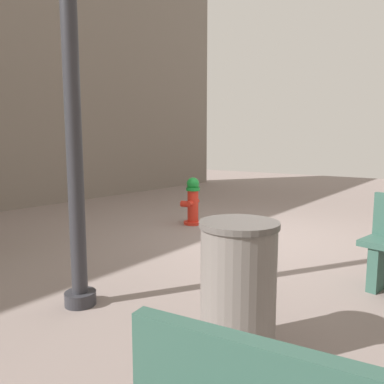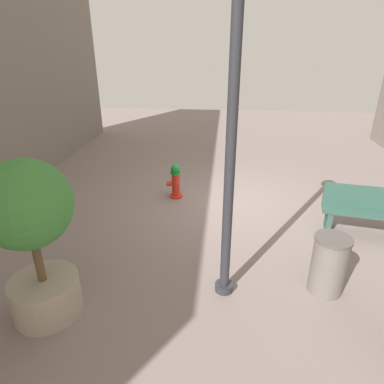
{
  "view_description": "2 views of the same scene",
  "coord_description": "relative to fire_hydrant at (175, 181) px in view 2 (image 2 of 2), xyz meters",
  "views": [
    {
      "loc": [
        -2.57,
        5.08,
        1.46
      ],
      "look_at": [
        0.49,
        1.07,
        0.79
      ],
      "focal_mm": 34.74,
      "sensor_mm": 36.0,
      "label": 1
    },
    {
      "loc": [
        0.27,
        7.31,
        3.54
      ],
      "look_at": [
        0.86,
        1.38,
        0.85
      ],
      "focal_mm": 31.47,
      "sensor_mm": 36.0,
      "label": 2
    }
  ],
  "objects": [
    {
      "name": "ground_plane",
      "position": [
        -1.42,
        0.17,
        -0.42
      ],
      "size": [
        23.4,
        23.4,
        0.0
      ],
      "primitive_type": "plane",
      "color": "gray"
    },
    {
      "name": "fire_hydrant",
      "position": [
        0.0,
        0.0,
        0.0
      ],
      "size": [
        0.4,
        0.43,
        0.85
      ],
      "color": "red",
      "rests_on": "ground_plane"
    },
    {
      "name": "bench_near",
      "position": [
        -3.94,
        1.29,
        0.07
      ],
      "size": [
        1.63,
        0.71,
        0.95
      ],
      "color": "#33594C",
      "rests_on": "ground_plane"
    },
    {
      "name": "planter_tree",
      "position": [
        1.24,
        4.02,
        0.93
      ],
      "size": [
        1.14,
        1.14,
        2.28
      ],
      "color": "tan",
      "rests_on": "ground_plane"
    },
    {
      "name": "street_lamp",
      "position": [
        -1.23,
        3.31,
        2.36
      ],
      "size": [
        0.36,
        0.36,
        4.56
      ],
      "color": "#2D2D33",
      "rests_on": "ground_plane"
    },
    {
      "name": "trash_bin",
      "position": [
        -2.78,
        3.15,
        0.05
      ],
      "size": [
        0.54,
        0.54,
        0.94
      ],
      "color": "slate",
      "rests_on": "ground_plane"
    }
  ]
}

